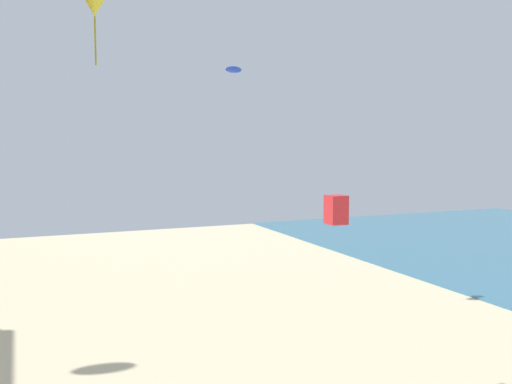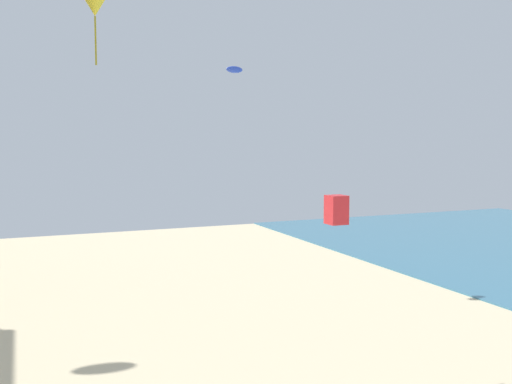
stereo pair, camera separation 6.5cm
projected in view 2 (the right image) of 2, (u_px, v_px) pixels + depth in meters
The scene contains 3 objects.
kite_blue_parafoil at pixel (234, 70), 42.96m from camera, with size 1.32×0.37×0.51m.
kite_red_box at pixel (336, 210), 25.32m from camera, with size 0.83×0.83×1.31m.
kite_yellow_delta at pixel (95, 3), 23.41m from camera, with size 1.38×1.38×3.15m.
Camera 2 is at (-4.20, -2.80, 9.76)m, focal length 39.40 mm.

